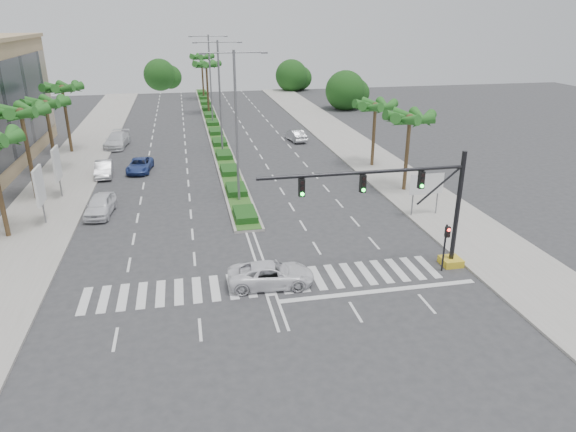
% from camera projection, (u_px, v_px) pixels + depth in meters
% --- Properties ---
extents(ground, '(160.00, 160.00, 0.00)m').
position_uv_depth(ground, '(267.00, 283.00, 29.57)').
color(ground, '#333335').
rests_on(ground, ground).
extents(footpath_right, '(6.00, 120.00, 0.15)m').
position_uv_depth(footpath_right, '(386.00, 171.00, 50.63)').
color(footpath_right, gray).
rests_on(footpath_right, ground).
extents(footpath_left, '(6.00, 120.00, 0.15)m').
position_uv_depth(footpath_left, '(59.00, 190.00, 44.92)').
color(footpath_left, gray).
rests_on(footpath_left, ground).
extents(median, '(2.20, 75.00, 0.20)m').
position_uv_depth(median, '(213.00, 126.00, 70.55)').
color(median, gray).
rests_on(median, ground).
extents(median_grass, '(1.80, 75.00, 0.04)m').
position_uv_depth(median_grass, '(213.00, 125.00, 70.51)').
color(median_grass, '#37581E').
rests_on(median_grass, median).
extents(signal_gantry, '(12.60, 1.20, 7.20)m').
position_uv_depth(signal_gantry, '(422.00, 215.00, 30.04)').
color(signal_gantry, gold).
rests_on(signal_gantry, ground).
extents(pedestrian_signal, '(0.28, 0.36, 3.00)m').
position_uv_depth(pedestrian_signal, '(446.00, 240.00, 30.20)').
color(pedestrian_signal, black).
rests_on(pedestrian_signal, ground).
extents(direction_sign, '(2.70, 0.11, 3.40)m').
position_uv_depth(direction_sign, '(426.00, 186.00, 38.49)').
color(direction_sign, slate).
rests_on(direction_sign, ground).
extents(billboard_near, '(0.18, 2.10, 4.35)m').
position_uv_depth(billboard_near, '(39.00, 186.00, 36.70)').
color(billboard_near, slate).
rests_on(billboard_near, ground).
extents(billboard_far, '(0.18, 2.10, 4.35)m').
position_uv_depth(billboard_far, '(57.00, 164.00, 42.17)').
color(billboard_far, slate).
rests_on(billboard_far, ground).
extents(palm_left_mid, '(4.57, 4.68, 7.95)m').
position_uv_depth(palm_left_mid, '(21.00, 115.00, 40.29)').
color(palm_left_mid, brown).
rests_on(palm_left_mid, ground).
extents(palm_left_far, '(4.57, 4.68, 7.35)m').
position_uv_depth(palm_left_far, '(46.00, 106.00, 47.79)').
color(palm_left_far, brown).
rests_on(palm_left_far, ground).
extents(palm_left_end, '(4.57, 4.68, 7.75)m').
position_uv_depth(palm_left_end, '(62.00, 90.00, 54.94)').
color(palm_left_end, brown).
rests_on(palm_left_end, ground).
extents(palm_right_near, '(4.57, 4.68, 7.05)m').
position_uv_depth(palm_right_near, '(410.00, 120.00, 42.78)').
color(palm_right_near, brown).
rests_on(palm_right_near, ground).
extents(palm_right_far, '(4.57, 4.68, 6.75)m').
position_uv_depth(palm_right_far, '(375.00, 108.00, 50.18)').
color(palm_right_far, brown).
rests_on(palm_right_far, ground).
extents(palm_median_a, '(4.57, 4.68, 8.05)m').
position_uv_depth(palm_median_a, '(206.00, 66.00, 77.08)').
color(palm_median_a, brown).
rests_on(palm_median_a, ground).
extents(palm_median_b, '(4.57, 4.68, 8.05)m').
position_uv_depth(palm_median_b, '(202.00, 59.00, 90.75)').
color(palm_median_b, brown).
rests_on(palm_median_b, ground).
extents(streetlight_near, '(5.10, 0.25, 12.00)m').
position_uv_depth(streetlight_near, '(236.00, 120.00, 39.84)').
color(streetlight_near, slate).
rests_on(streetlight_near, ground).
extents(streetlight_mid, '(5.10, 0.25, 12.00)m').
position_uv_depth(streetlight_mid, '(220.00, 92.00, 54.42)').
color(streetlight_mid, slate).
rests_on(streetlight_mid, ground).
extents(streetlight_far, '(5.10, 0.25, 12.00)m').
position_uv_depth(streetlight_far, '(210.00, 75.00, 69.01)').
color(streetlight_far, slate).
rests_on(streetlight_far, ground).
extents(car_parked_a, '(2.29, 4.74, 1.56)m').
position_uv_depth(car_parked_a, '(100.00, 205.00, 39.40)').
color(car_parked_a, white).
rests_on(car_parked_a, ground).
extents(car_parked_b, '(1.78, 4.46, 1.44)m').
position_uv_depth(car_parked_b, '(104.00, 169.00, 48.85)').
color(car_parked_b, silver).
rests_on(car_parked_b, ground).
extents(car_parked_c, '(2.63, 4.81, 1.28)m').
position_uv_depth(car_parked_c, '(140.00, 165.00, 50.34)').
color(car_parked_c, navy).
rests_on(car_parked_c, ground).
extents(car_parked_d, '(2.91, 5.84, 1.63)m').
position_uv_depth(car_parked_d, '(117.00, 140.00, 59.63)').
color(car_parked_d, silver).
rests_on(car_parked_d, ground).
extents(car_crossing, '(5.04, 2.60, 1.36)m').
position_uv_depth(car_crossing, '(271.00, 274.00, 29.10)').
color(car_crossing, white).
rests_on(car_crossing, ground).
extents(car_right, '(2.05, 4.41, 1.40)m').
position_uv_depth(car_right, '(296.00, 135.00, 62.55)').
color(car_right, '#BABABF').
rests_on(car_right, ground).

